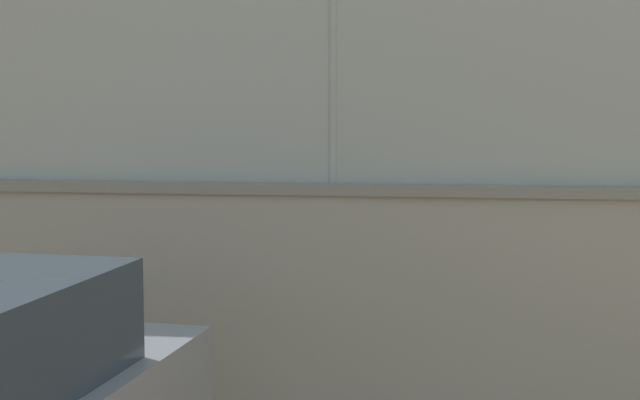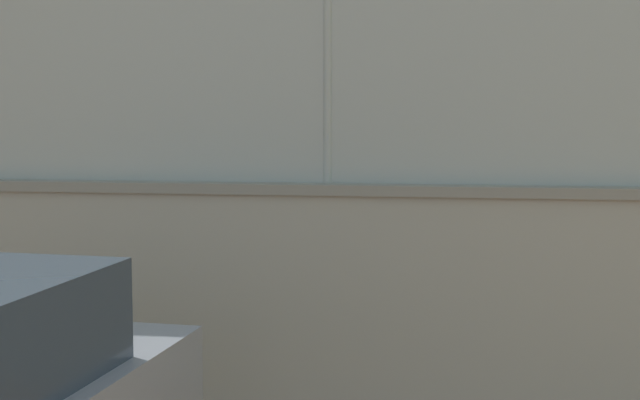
{
  "view_description": "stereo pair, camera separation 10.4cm",
  "coord_description": "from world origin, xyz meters",
  "views": [
    {
      "loc": [
        -3.22,
        20.0,
        2.34
      ],
      "look_at": [
        -1.76,
        8.34,
        1.15
      ],
      "focal_mm": 54.16,
      "sensor_mm": 36.0,
      "label": 1
    },
    {
      "loc": [
        -3.32,
        19.98,
        2.34
      ],
      "look_at": [
        -1.76,
        8.34,
        1.15
      ],
      "focal_mm": 54.16,
      "sensor_mm": 36.0,
      "label": 2
    }
  ],
  "objects": [
    {
      "name": "ground_plane",
      "position": [
        0.0,
        0.0,
        0.0
      ],
      "size": [
        260.0,
        260.0,
        0.0
      ],
      "primitive_type": "plane",
      "color": "#A36B42"
    },
    {
      "name": "player_near_wall_returning",
      "position": [
        -4.94,
        7.96,
        0.93
      ],
      "size": [
        0.7,
        1.11,
        1.58
      ],
      "color": "#B2B2B2",
      "rests_on": "ground_plane"
    },
    {
      "name": "player_crossing_court",
      "position": [
        -1.07,
        10.04,
        0.92
      ],
      "size": [
        1.1,
        0.69,
        1.57
      ],
      "color": "navy",
      "rests_on": "ground_plane"
    },
    {
      "name": "sports_ball",
      "position": [
        -4.09,
        1.56,
        0.11
      ],
      "size": [
        0.21,
        0.21,
        0.21
      ],
      "primitive_type": "sphere",
      "color": "yellow",
      "rests_on": "ground_plane"
    },
    {
      "name": "player_at_service_line",
      "position": [
        -4.29,
        -0.26,
        1.0
      ],
      "size": [
        1.24,
        0.73,
        1.68
      ],
      "color": "black",
      "rests_on": "ground_plane"
    }
  ]
}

